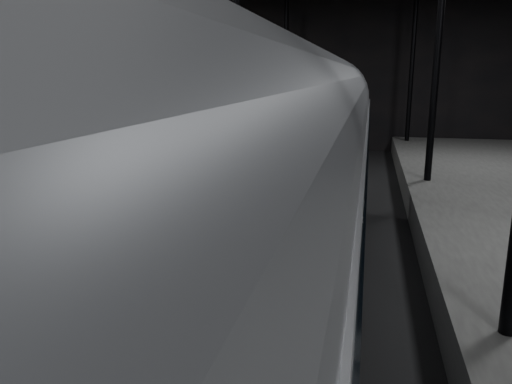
% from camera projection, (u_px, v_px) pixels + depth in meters
% --- Properties ---
extents(ground, '(44.00, 44.00, 0.00)m').
position_uv_depth(ground, '(302.00, 275.00, 12.77)').
color(ground, black).
rests_on(ground, ground).
extents(platform_left, '(9.00, 43.80, 1.00)m').
position_uv_depth(platform_left, '(42.00, 236.00, 14.27)').
color(platform_left, '#4C4C49').
rests_on(platform_left, ground).
extents(tactile_strip, '(0.50, 43.80, 0.01)m').
position_uv_depth(tactile_strip, '(181.00, 229.00, 13.24)').
color(tactile_strip, olive).
rests_on(tactile_strip, platform_left).
extents(track, '(2.40, 43.00, 0.24)m').
position_uv_depth(track, '(302.00, 272.00, 12.75)').
color(track, '#3F3328').
rests_on(track, ground).
extents(train, '(3.06, 20.44, 5.46)m').
position_uv_depth(train, '(278.00, 189.00, 8.69)').
color(train, '#ADAFB5').
rests_on(train, ground).
extents(woman, '(0.66, 0.49, 1.64)m').
position_uv_depth(woman, '(119.00, 179.00, 15.58)').
color(woman, '#A57B65').
rests_on(woman, platform_left).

